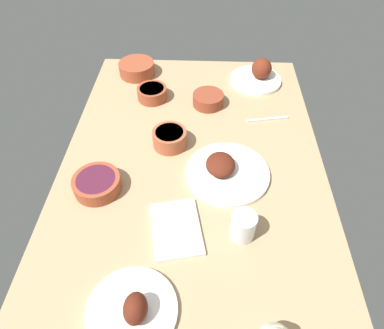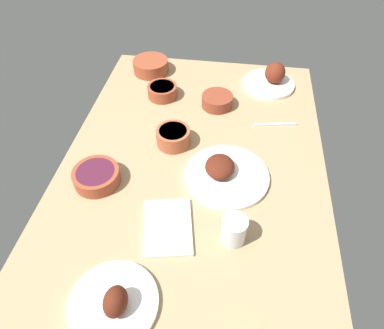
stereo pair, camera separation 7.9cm
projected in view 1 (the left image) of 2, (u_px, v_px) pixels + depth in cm
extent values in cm
cube|color=tan|center=(192.00, 172.00, 116.32)|extent=(140.00, 90.00, 4.00)
cylinder|color=white|center=(227.00, 173.00, 112.33)|extent=(27.84, 27.84, 1.60)
ellipsoid|color=#511E11|center=(220.00, 164.00, 110.59)|extent=(10.73, 9.64, 5.33)
cylinder|color=white|center=(132.00, 311.00, 82.00)|extent=(22.35, 22.35, 1.60)
ellipsoid|color=#511E11|center=(135.00, 308.00, 78.32)|extent=(7.46, 5.71, 7.28)
cylinder|color=white|center=(255.00, 80.00, 149.90)|extent=(22.40, 22.40, 1.60)
ellipsoid|color=#602314|center=(262.00, 69.00, 147.25)|extent=(9.02, 8.64, 8.93)
cylinder|color=brown|center=(137.00, 69.00, 152.50)|extent=(15.79, 15.79, 5.77)
cylinder|color=#D6BC70|center=(136.00, 64.00, 150.75)|extent=(12.95, 12.95, 1.00)
cylinder|color=brown|center=(152.00, 93.00, 140.17)|extent=(12.25, 12.25, 5.08)
cylinder|color=#9E3314|center=(152.00, 89.00, 138.67)|extent=(10.04, 10.04, 1.00)
cylinder|color=brown|center=(97.00, 184.00, 107.10)|extent=(15.02, 15.02, 4.84)
cylinder|color=#4C192D|center=(96.00, 180.00, 105.70)|extent=(12.32, 12.32, 1.00)
cylinder|color=brown|center=(208.00, 99.00, 137.44)|extent=(12.52, 12.52, 4.86)
cylinder|color=white|center=(208.00, 95.00, 136.02)|extent=(10.27, 10.27, 1.00)
cylinder|color=#A35133|center=(170.00, 138.00, 120.60)|extent=(12.11, 12.11, 6.17)
cylinder|color=#DBCC7A|center=(169.00, 133.00, 118.71)|extent=(9.93, 9.93, 1.00)
cylinder|color=silver|center=(243.00, 226.00, 94.19)|extent=(7.18, 7.18, 8.77)
cube|color=white|center=(176.00, 229.00, 97.99)|extent=(21.46, 17.38, 1.20)
cube|color=silver|center=(267.00, 119.00, 132.03)|extent=(3.96, 16.58, 0.80)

